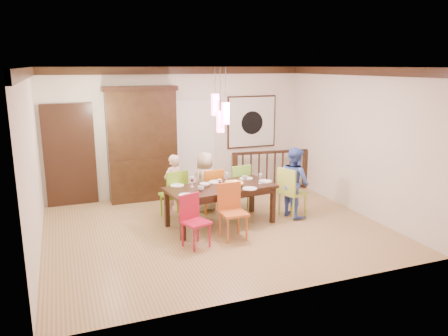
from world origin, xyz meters
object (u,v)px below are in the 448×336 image
object	(u,v)px
dining_table	(220,191)
person_far_left	(173,185)
chair_far_left	(173,190)
balustrade	(271,170)
person_far_mid	(205,182)
person_end_right	(294,182)
chair_end_right	(293,188)
china_hutch	(142,144)

from	to	relation	value
dining_table	person_far_left	distance (m)	1.12
chair_far_left	balustrade	size ratio (longest dim) A/B	0.51
person_far_mid	person_end_right	world-z (taller)	person_end_right
chair_end_right	china_hutch	xyz separation A→B (m)	(-2.55, 2.17, 0.69)
dining_table	person_end_right	bearing A→B (deg)	-8.93
balustrade	person_far_mid	world-z (taller)	person_far_mid
chair_far_left	person_far_mid	world-z (taller)	person_far_mid
chair_end_right	dining_table	bearing A→B (deg)	68.12
china_hutch	chair_far_left	bearing A→B (deg)	-78.11
chair_end_right	balustrade	world-z (taller)	chair_end_right
chair_end_right	person_far_left	xyz separation A→B (m)	(-2.18, 0.94, 0.04)
chair_far_left	person_end_right	distance (m)	2.38
chair_end_right	person_far_mid	world-z (taller)	person_far_mid
balustrade	person_far_left	bearing A→B (deg)	-155.04
chair_far_left	person_far_mid	bearing A→B (deg)	-174.12
china_hutch	person_far_left	world-z (taller)	china_hutch
chair_far_left	chair_end_right	world-z (taller)	chair_end_right
china_hutch	person_end_right	bearing A→B (deg)	-40.16
balustrade	person_end_right	bearing A→B (deg)	-96.31
person_end_right	balustrade	bearing A→B (deg)	-20.90
dining_table	person_end_right	world-z (taller)	person_end_right
chair_end_right	person_far_mid	bearing A→B (deg)	37.46
chair_end_right	person_end_right	xyz separation A→B (m)	(0.03, -0.00, 0.13)
china_hutch	balustrade	size ratio (longest dim) A/B	1.29
balustrade	person_far_left	world-z (taller)	person_far_left
dining_table	person_far_mid	size ratio (longest dim) A/B	1.72
person_end_right	chair_far_left	bearing A→B (deg)	64.12
chair_end_right	balustrade	size ratio (longest dim) A/B	0.51
dining_table	person_far_left	world-z (taller)	person_far_left
person_far_mid	balustrade	bearing A→B (deg)	178.05
chair_end_right	person_far_mid	size ratio (longest dim) A/B	0.81
person_far_mid	person_end_right	bearing A→B (deg)	121.95
chair_far_left	chair_end_right	xyz separation A→B (m)	(2.24, -0.72, 0.01)
china_hutch	person_far_mid	bearing A→B (deg)	-49.57
chair_far_left	person_far_mid	xyz separation A→B (m)	(0.74, 0.23, 0.05)
dining_table	person_far_left	bearing A→B (deg)	119.00
chair_far_left	person_end_right	size ratio (longest dim) A/B	0.71
chair_far_left	person_far_left	xyz separation A→B (m)	(0.07, 0.23, 0.05)
balustrade	chair_far_left	bearing A→B (deg)	-151.23
balustrade	person_end_right	size ratio (longest dim) A/B	1.39
chair_far_left	person_far_left	bearing A→B (deg)	-117.78
person_far_left	person_far_mid	distance (m)	0.67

